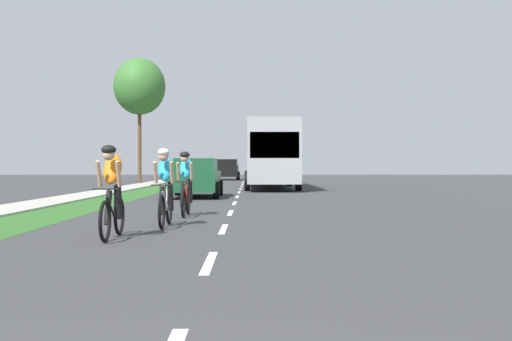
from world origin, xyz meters
TOP-DOWN VIEW (x-y plane):
  - ground_plane at (0.00, 20.00)m, footprint 120.00×120.00m
  - grass_verge at (-4.53, 20.00)m, footprint 1.84×70.00m
  - sidewalk_concrete at (-6.24, 20.00)m, footprint 1.59×70.00m
  - lane_markings_center at (0.00, 24.00)m, footprint 0.12×53.80m
  - cyclist_lead at (-1.82, 8.50)m, footprint 0.42×1.72m
  - cyclist_trailing at (-1.19, 10.44)m, footprint 0.42×1.72m
  - cyclist_distant at (-1.06, 13.00)m, footprint 0.42×1.72m
  - sedan_dark_green at (-1.62, 21.86)m, footprint 1.98×4.30m
  - bus_silver at (1.63, 31.25)m, footprint 2.78×11.60m
  - suv_black at (-1.50, 50.32)m, footprint 2.15×4.70m
  - street_tree_far at (-7.05, 39.17)m, footprint 3.51×3.51m

SIDE VIEW (x-z plane):
  - ground_plane at x=0.00m, z-range 0.00..0.00m
  - grass_verge at x=-4.53m, z-range 0.00..0.01m
  - lane_markings_center at x=0.00m, z-range 0.00..0.01m
  - sidewalk_concrete at x=-6.24m, z-range -0.05..0.06m
  - sedan_dark_green at x=-1.62m, z-range 0.01..1.53m
  - cyclist_lead at x=-1.82m, z-range 0.02..1.60m
  - cyclist_trailing at x=-1.19m, z-range 0.02..1.60m
  - cyclist_distant at x=-1.06m, z-range 0.02..1.60m
  - suv_black at x=-1.50m, z-range 0.05..1.84m
  - bus_silver at x=1.63m, z-range 0.24..3.72m
  - street_tree_far at x=-7.05m, z-range 2.34..10.92m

